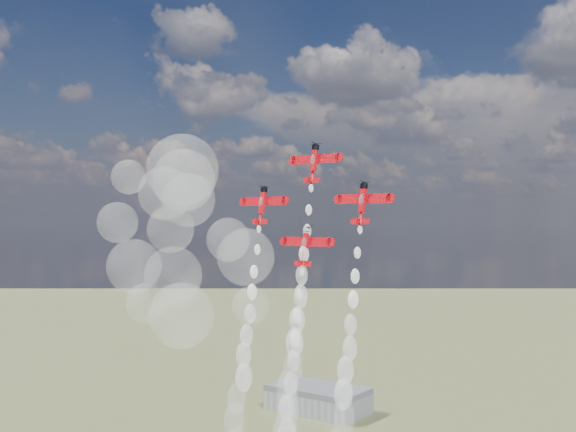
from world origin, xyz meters
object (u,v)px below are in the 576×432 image
Objects in this scene: plane_lead at (314,162)px; plane_right at (362,202)px; hangar at (318,399)px; plane_left at (262,204)px; plane_slot at (305,245)px.

plane_lead is 16.43m from plane_right.
plane_lead reaches higher than hangar.
plane_right is at bearing -53.76° from hangar.
plane_right reaches higher than hangar.
plane_left reaches higher than hangar.
plane_right is (13.46, -1.71, -9.27)m from plane_lead.
plane_lead reaches higher than plane_right.
plane_lead reaches higher than plane_left.
plane_left is 16.43m from plane_slot.
plane_lead is 16.43m from plane_left.
hangar is 224.01m from plane_lead.
plane_lead is at bearing 7.26° from plane_left.
plane_left is (95.52, -167.09, 95.40)m from hangar.
plane_left reaches higher than plane_slot.
plane_lead is 18.85m from plane_slot.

